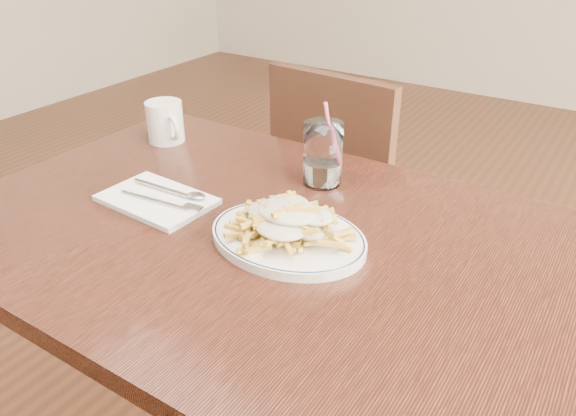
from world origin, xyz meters
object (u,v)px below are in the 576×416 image
Objects in this scene: table at (259,263)px; loaded_fries at (288,216)px; coffee_mug at (165,122)px; fries_plate at (288,237)px; water_glass at (323,158)px; chair_far at (345,187)px.

loaded_fries is at bearing -8.46° from table.
table is at bearing -26.89° from coffee_mug.
water_glass is (-0.07, 0.24, 0.05)m from fries_plate.
loaded_fries reaches higher than table.
fries_plate is at bearing -24.50° from coffee_mug.
chair_far is at bearing 103.66° from table.
water_glass is 1.48× the size of coffee_mug.
loaded_fries is 1.27× the size of water_glass.
loaded_fries is at bearing -74.02° from water_glass.
coffee_mug is at bearing -120.77° from chair_far.
table is at bearing 171.54° from fries_plate.
table is 0.51m from coffee_mug.
chair_far is at bearing 110.61° from water_glass.
fries_plate is 1.37× the size of loaded_fries.
chair_far is 0.80m from loaded_fries.
fries_plate is 0.26m from water_glass.
coffee_mug reaches higher than fries_plate.
loaded_fries is (0.00, 0.00, 0.04)m from fries_plate.
fries_plate is 0.04m from loaded_fries.
loaded_fries is 0.25m from water_glass.
loaded_fries is (0.07, -0.01, 0.13)m from table.
water_glass reaches higher than chair_far.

